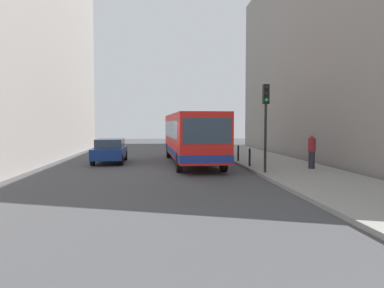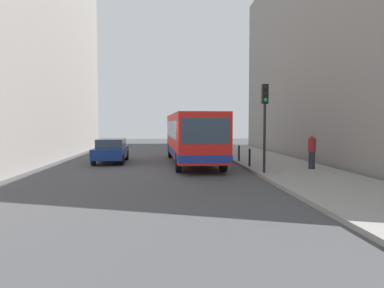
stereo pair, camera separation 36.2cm
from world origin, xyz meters
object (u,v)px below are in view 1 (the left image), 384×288
traffic_light (266,111)px  bollard_mid (238,153)px  bus (191,135)px  car_beside_bus (110,150)px  bollard_farthest (222,147)px  pedestrian_near_signal (312,151)px  bollard_far (229,150)px  bollard_near (250,157)px

traffic_light → bollard_mid: bearing=91.1°
bus → traffic_light: traffic_light is taller
bus → car_beside_bus: bus is taller
car_beside_bus → bollard_farthest: car_beside_bus is taller
bus → bollard_farthest: bus is taller
pedestrian_near_signal → bollard_mid: bearing=-160.1°
bollard_far → bollard_farthest: 2.73m
bollard_near → bus: bearing=133.4°
bollard_mid → bollard_far: 2.73m
bus → traffic_light: bearing=116.1°
car_beside_bus → pedestrian_near_signal: size_ratio=2.47×
bollard_mid → pedestrian_near_signal: bearing=-54.7°
bollard_near → traffic_light: bearing=-87.7°
traffic_light → pedestrian_near_signal: bearing=22.7°
bollard_near → pedestrian_near_signal: bearing=-24.8°
bollard_mid → bollard_farthest: 5.46m
bollard_mid → car_beside_bus: bearing=171.6°
bollard_farthest → bollard_near: bearing=-90.0°
bollard_mid → bollard_farthest: (0.00, 5.46, 0.00)m
bollard_mid → pedestrian_near_signal: 4.98m
bus → bollard_far: 3.91m
car_beside_bus → traffic_light: bearing=140.7°
bollard_near → pedestrian_near_signal: (2.87, -1.32, 0.42)m
traffic_light → bollard_far: size_ratio=4.32×
bus → traffic_light: size_ratio=2.71×
car_beside_bus → bollard_farthest: (7.87, 4.29, -0.16)m
traffic_light → car_beside_bus: bearing=141.4°
car_beside_bus → bus: bearing=169.6°
bus → bollard_farthest: bearing=-121.3°
bollard_near → car_beside_bus: bearing=153.7°
bollard_near → bollard_farthest: 8.18m
bollard_near → bollard_mid: 2.73m
bus → pedestrian_near_signal: (5.74, -4.36, -0.68)m
car_beside_bus → pedestrian_near_signal: 11.95m
bollard_farthest → pedestrian_near_signal: 9.94m
bollard_far → bollard_farthest: same height
bollard_near → bollard_mid: same height
pedestrian_near_signal → bus: bearing=-142.6°
bollard_near → bollard_mid: size_ratio=1.00×
bus → car_beside_bus: bearing=-11.9°
car_beside_bus → bollard_mid: car_beside_bus is taller
car_beside_bus → pedestrian_near_signal: pedestrian_near_signal is taller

